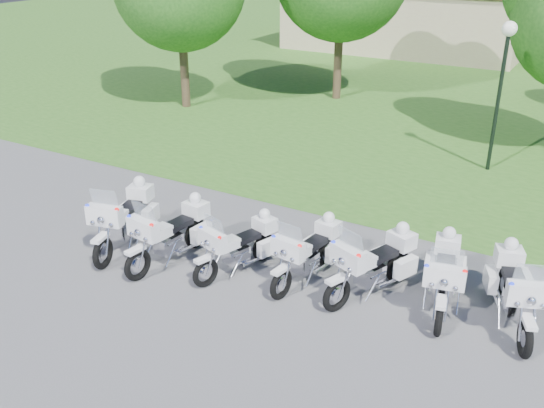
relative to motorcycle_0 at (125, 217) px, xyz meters
The scene contains 11 objects.
ground 3.49m from the motorcycle_0, 13.08° to the left, with size 100.00×100.00×0.00m, color #58585D.
grass_lawn 27.98m from the motorcycle_0, 83.18° to the left, with size 100.00×48.00×0.01m, color #306520.
motorcycle_0 is the anchor object (origin of this frame).
motorcycle_1 1.41m from the motorcycle_0, ahead, with size 1.02×2.55×1.71m.
motorcycle_2 3.01m from the motorcycle_0, ahead, with size 1.19×2.25×1.56m.
motorcycle_3 4.52m from the motorcycle_0, 10.20° to the left, with size 0.98×2.37×1.60m.
motorcycle_4 5.94m from the motorcycle_0, ahead, with size 1.42×2.40×1.70m.
motorcycle_5 7.32m from the motorcycle_0, ahead, with size 1.15×2.45×1.67m.
motorcycle_6 8.64m from the motorcycle_0, ahead, with size 1.41×2.41×1.71m.
lamp_post 11.73m from the motorcycle_0, 55.92° to the left, with size 0.44×0.44×4.54m.
building_west 28.93m from the motorcycle_0, 95.32° to the left, with size 14.56×8.32×4.10m.
Camera 1 is at (6.08, -10.18, 6.93)m, focal length 40.00 mm.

